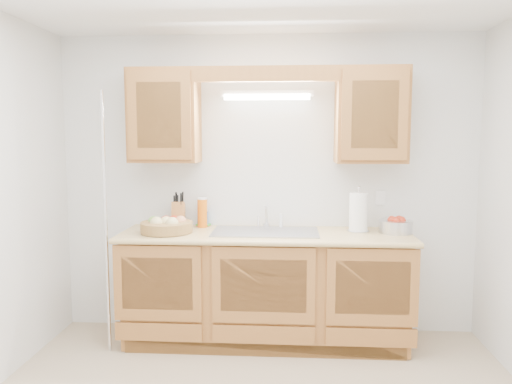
# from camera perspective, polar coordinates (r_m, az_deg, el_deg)

# --- Properties ---
(room) EXTENTS (3.52, 3.50, 2.50)m
(room) POSITION_cam_1_polar(r_m,az_deg,el_deg) (2.75, -0.05, -2.25)
(room) COLOR tan
(room) RESTS_ON ground
(base_cabinets) EXTENTS (2.20, 0.60, 0.86)m
(base_cabinets) POSITION_cam_1_polar(r_m,az_deg,el_deg) (4.10, 1.07, -10.96)
(base_cabinets) COLOR #A56930
(base_cabinets) RESTS_ON ground
(countertop) EXTENTS (2.30, 0.63, 0.04)m
(countertop) POSITION_cam_1_polar(r_m,az_deg,el_deg) (3.98, 1.08, -4.96)
(countertop) COLOR tan
(countertop) RESTS_ON base_cabinets
(upper_cabinet_left) EXTENTS (0.55, 0.33, 0.75)m
(upper_cabinet_left) POSITION_cam_1_polar(r_m,az_deg,el_deg) (4.17, -10.39, 8.52)
(upper_cabinet_left) COLOR #A56930
(upper_cabinet_left) RESTS_ON room
(upper_cabinet_right) EXTENTS (0.55, 0.33, 0.75)m
(upper_cabinet_right) POSITION_cam_1_polar(r_m,az_deg,el_deg) (4.10, 13.00, 8.50)
(upper_cabinet_right) COLOR #A56930
(upper_cabinet_right) RESTS_ON room
(valance) EXTENTS (2.20, 0.05, 0.12)m
(valance) POSITION_cam_1_polar(r_m,az_deg,el_deg) (3.93, 1.12, 13.37)
(valance) COLOR #A56930
(valance) RESTS_ON room
(fluorescent_fixture) EXTENTS (0.76, 0.08, 0.08)m
(fluorescent_fixture) POSITION_cam_1_polar(r_m,az_deg,el_deg) (4.14, 1.26, 11.02)
(fluorescent_fixture) COLOR white
(fluorescent_fixture) RESTS_ON room
(sink) EXTENTS (0.84, 0.46, 0.36)m
(sink) POSITION_cam_1_polar(r_m,az_deg,el_deg) (4.01, 1.09, -5.63)
(sink) COLOR #9E9EA3
(sink) RESTS_ON countertop
(wire_shelf_pole) EXTENTS (0.03, 0.03, 2.00)m
(wire_shelf_pole) POSITION_cam_1_polar(r_m,az_deg,el_deg) (3.95, -16.79, -3.53)
(wire_shelf_pole) COLOR silver
(wire_shelf_pole) RESTS_ON ground
(outlet_plate) EXTENTS (0.08, 0.01, 0.12)m
(outlet_plate) POSITION_cam_1_polar(r_m,az_deg,el_deg) (4.30, 14.02, -0.64)
(outlet_plate) COLOR white
(outlet_plate) RESTS_ON room
(fruit_basket) EXTENTS (0.46, 0.46, 0.13)m
(fruit_basket) POSITION_cam_1_polar(r_m,az_deg,el_deg) (4.03, -10.17, -3.78)
(fruit_basket) COLOR #AC7F45
(fruit_basket) RESTS_ON countertop
(knife_block) EXTENTS (0.13, 0.19, 0.31)m
(knife_block) POSITION_cam_1_polar(r_m,az_deg,el_deg) (4.21, -8.86, -2.58)
(knife_block) COLOR #A56930
(knife_block) RESTS_ON countertop
(orange_canister) EXTENTS (0.09, 0.09, 0.25)m
(orange_canister) POSITION_cam_1_polar(r_m,az_deg,el_deg) (4.21, -6.15, -2.35)
(orange_canister) COLOR orange
(orange_canister) RESTS_ON countertop
(soap_bottle) EXTENTS (0.09, 0.09, 0.18)m
(soap_bottle) POSITION_cam_1_polar(r_m,az_deg,el_deg) (4.26, -6.04, -2.73)
(soap_bottle) COLOR blue
(soap_bottle) RESTS_ON countertop
(sponge) EXTENTS (0.12, 0.09, 0.02)m
(sponge) POSITION_cam_1_polar(r_m,az_deg,el_deg) (4.28, -6.03, -3.79)
(sponge) COLOR #CC333F
(sponge) RESTS_ON countertop
(paper_towel) EXTENTS (0.19, 0.19, 0.37)m
(paper_towel) POSITION_cam_1_polar(r_m,az_deg,el_deg) (4.07, 11.63, -2.33)
(paper_towel) COLOR silver
(paper_towel) RESTS_ON countertop
(apple_bowl) EXTENTS (0.29, 0.29, 0.14)m
(apple_bowl) POSITION_cam_1_polar(r_m,az_deg,el_deg) (4.11, 15.68, -3.71)
(apple_bowl) COLOR silver
(apple_bowl) RESTS_ON countertop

